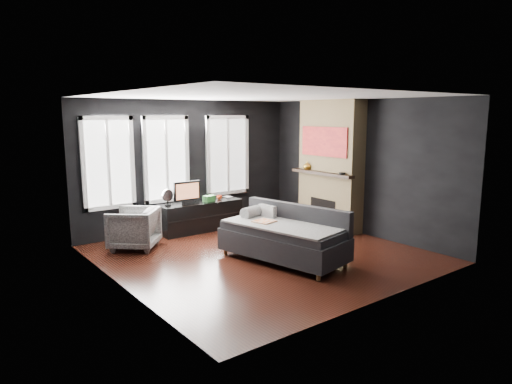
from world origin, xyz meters
TOP-DOWN VIEW (x-y plane):
  - floor at (0.00, 0.00)m, footprint 5.00×5.00m
  - ceiling at (0.00, 0.00)m, footprint 5.00×5.00m
  - wall_back at (0.00, 2.50)m, footprint 5.00×0.02m
  - wall_left at (-2.50, 0.00)m, footprint 0.02×5.00m
  - wall_right at (2.50, 0.00)m, footprint 0.02×5.00m
  - windows at (-0.45, 2.46)m, footprint 4.00×0.16m
  - fireplace at (2.30, 0.60)m, footprint 0.70×1.62m
  - sofa at (0.07, -0.48)m, footprint 1.48×2.29m
  - stripe_pillow at (0.18, 0.07)m, footprint 0.12×0.38m
  - armchair at (-1.61, 1.70)m, footprint 1.08×1.08m
  - media_console at (0.00, 2.10)m, footprint 1.77×0.56m
  - monitor at (-0.31, 2.07)m, footprint 0.59×0.14m
  - desk_fan at (-0.72, 2.11)m, footprint 0.27×0.27m
  - mug at (0.46, 2.06)m, footprint 0.13×0.12m
  - book at (0.68, 2.19)m, footprint 0.16×0.03m
  - storage_box at (0.17, 2.01)m, footprint 0.25×0.18m
  - mantel_vase at (2.05, 1.05)m, footprint 0.23×0.23m
  - mantel_clock at (2.05, 0.05)m, footprint 0.13×0.13m

SIDE VIEW (x-z plane):
  - floor at x=0.00m, z-range 0.00..0.00m
  - media_console at x=0.00m, z-range 0.00..0.61m
  - armchair at x=-1.61m, z-range 0.00..0.82m
  - sofa at x=0.07m, z-range 0.00..0.91m
  - stripe_pillow at x=0.18m, z-range 0.47..0.84m
  - mug at x=0.46m, z-range 0.61..0.72m
  - storage_box at x=0.17m, z-range 0.61..0.73m
  - book at x=0.68m, z-range 0.61..0.82m
  - desk_fan at x=-0.72m, z-range 0.61..0.95m
  - monitor at x=-0.31m, z-range 0.61..1.13m
  - mantel_clock at x=2.05m, z-range 1.23..1.27m
  - mantel_vase at x=2.05m, z-range 1.23..1.40m
  - wall_back at x=0.00m, z-range 0.00..2.70m
  - wall_left at x=-2.50m, z-range 0.00..2.70m
  - wall_right at x=2.50m, z-range 0.00..2.70m
  - fireplace at x=2.30m, z-range 0.00..2.70m
  - windows at x=-0.45m, z-range 1.50..3.26m
  - ceiling at x=0.00m, z-range 2.70..2.70m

